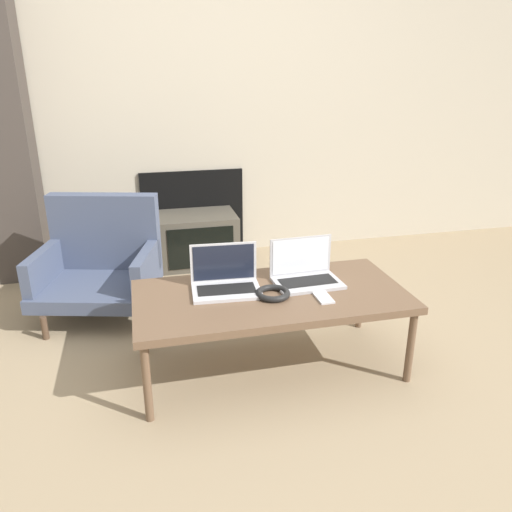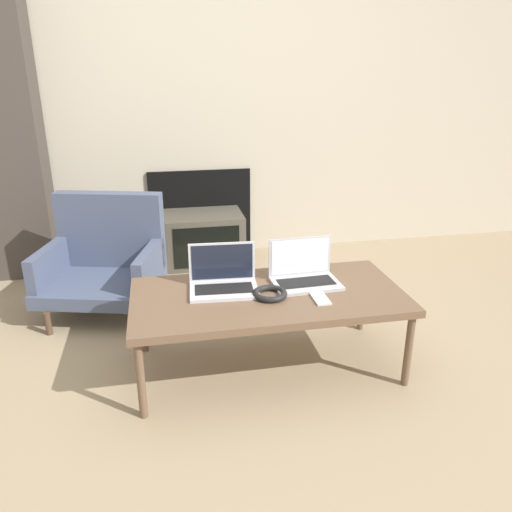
# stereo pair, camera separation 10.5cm
# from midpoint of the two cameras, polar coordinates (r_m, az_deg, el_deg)

# --- Properties ---
(ground_plane) EXTENTS (14.00, 14.00, 0.00)m
(ground_plane) POSITION_cam_midpoint_polar(r_m,az_deg,el_deg) (2.40, 3.85, -15.40)
(ground_plane) COLOR #998466
(wall_back) EXTENTS (7.00, 0.08, 2.60)m
(wall_back) POSITION_cam_midpoint_polar(r_m,az_deg,el_deg) (3.89, -3.63, 18.89)
(wall_back) COLOR #B7AD99
(wall_back) RESTS_ON ground_plane
(table) EXTENTS (1.29, 0.63, 0.40)m
(table) POSITION_cam_midpoint_polar(r_m,az_deg,el_deg) (2.39, 2.66, -4.95)
(table) COLOR brown
(table) RESTS_ON ground_plane
(laptop_left) EXTENTS (0.34, 0.24, 0.21)m
(laptop_left) POSITION_cam_midpoint_polar(r_m,az_deg,el_deg) (2.41, -2.51, -2.75)
(laptop_left) COLOR silver
(laptop_left) RESTS_ON table
(laptop_right) EXTENTS (0.33, 0.23, 0.21)m
(laptop_right) POSITION_cam_midpoint_polar(r_m,az_deg,el_deg) (2.50, 6.69, -2.01)
(laptop_right) COLOR #B2B2B7
(laptop_right) RESTS_ON table
(headphones) EXTENTS (0.16, 0.16, 0.03)m
(headphones) POSITION_cam_midpoint_polar(r_m,az_deg,el_deg) (2.34, 2.86, -4.33)
(headphones) COLOR black
(headphones) RESTS_ON table
(phone) EXTENTS (0.07, 0.14, 0.01)m
(phone) POSITION_cam_midpoint_polar(r_m,az_deg,el_deg) (2.34, 8.63, -4.83)
(phone) COLOR silver
(phone) RESTS_ON table
(tv) EXTENTS (0.58, 0.42, 0.39)m
(tv) POSITION_cam_midpoint_polar(r_m,az_deg,el_deg) (3.81, -5.16, 2.04)
(tv) COLOR #4C473D
(tv) RESTS_ON ground_plane
(armchair) EXTENTS (0.79, 0.73, 0.69)m
(armchair) POSITION_cam_midpoint_polar(r_m,az_deg,el_deg) (3.19, -15.92, -0.21)
(armchair) COLOR #47516B
(armchair) RESTS_ON ground_plane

